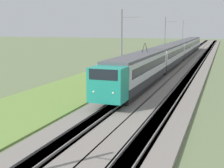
% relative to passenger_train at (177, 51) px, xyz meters
% --- Properties ---
extents(ballast_main, '(240.00, 4.40, 0.30)m').
position_rel_passenger_train_xyz_m(ballast_main, '(-8.83, 0.00, -2.23)').
color(ballast_main, gray).
rests_on(ballast_main, ground).
extents(ballast_adjacent, '(240.00, 4.40, 0.30)m').
position_rel_passenger_train_xyz_m(ballast_adjacent, '(-8.83, -4.30, -2.23)').
color(ballast_adjacent, gray).
rests_on(ballast_adjacent, ground).
extents(track_main, '(240.00, 1.57, 0.45)m').
position_rel_passenger_train_xyz_m(track_main, '(-8.83, 0.00, -2.22)').
color(track_main, '#4C4238').
rests_on(track_main, ground).
extents(track_adjacent, '(240.00, 1.57, 0.45)m').
position_rel_passenger_train_xyz_m(track_adjacent, '(-8.83, -4.30, -2.22)').
color(track_adjacent, '#4C4238').
rests_on(track_adjacent, ground).
extents(grass_verge, '(240.00, 8.40, 0.12)m').
position_rel_passenger_train_xyz_m(grass_verge, '(-8.83, 7.12, -2.32)').
color(grass_verge, olive).
rests_on(grass_verge, ground).
extents(passenger_train, '(78.03, 2.93, 5.08)m').
position_rel_passenger_train_xyz_m(passenger_train, '(0.00, 0.00, 0.00)').
color(passenger_train, teal).
rests_on(passenger_train, ground).
extents(catenary_mast_mid, '(0.22, 2.56, 8.91)m').
position_rel_passenger_train_xyz_m(catenary_mast_mid, '(-25.58, 2.93, 2.22)').
color(catenary_mast_mid, slate).
rests_on(catenary_mast_mid, ground).
extents(catenary_mast_far, '(0.22, 2.56, 8.93)m').
position_rel_passenger_train_xyz_m(catenary_mast_far, '(3.09, 2.93, 2.23)').
color(catenary_mast_far, slate).
rests_on(catenary_mast_far, ground).
extents(catenary_mast_distant, '(0.22, 2.56, 8.85)m').
position_rel_passenger_train_xyz_m(catenary_mast_distant, '(31.76, 2.93, 2.19)').
color(catenary_mast_distant, slate).
rests_on(catenary_mast_distant, ground).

